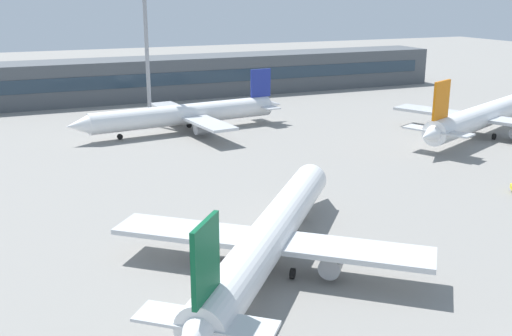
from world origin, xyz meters
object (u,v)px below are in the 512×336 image
Objects in this scene: airplane_mid at (486,115)px; floodlight_tower_west at (147,47)px; airplane_far at (183,115)px; airplane_near at (272,233)px.

airplane_mid is 1.75× the size of floodlight_tower_west.
airplane_mid is 1.04× the size of airplane_far.
airplane_mid is 51.14m from airplane_far.
floodlight_tower_west is at bearing 116.71° from airplane_far.
floodlight_tower_west is (-3.95, 7.85, 10.88)m from airplane_far.
airplane_mid is at bearing -25.59° from airplane_far.
floodlight_tower_west is (4.06, 62.22, 10.86)m from airplane_near.
airplane_near is 1.37× the size of floodlight_tower_west.
airplane_near is at bearing -98.37° from airplane_far.
airplane_far is (-46.13, 22.09, -0.34)m from airplane_mid.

